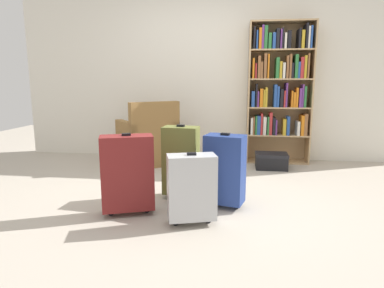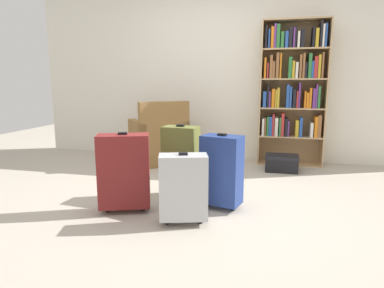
% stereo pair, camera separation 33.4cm
% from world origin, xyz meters
% --- Properties ---
extents(ground_plane, '(10.36, 10.36, 0.00)m').
position_xyz_m(ground_plane, '(0.00, 0.00, 0.00)').
color(ground_plane, '#B2A899').
extents(back_wall, '(5.92, 0.10, 2.60)m').
position_xyz_m(back_wall, '(0.00, 1.95, 1.30)').
color(back_wall, silver).
rests_on(back_wall, ground).
extents(bookshelf, '(0.88, 0.32, 1.98)m').
position_xyz_m(bookshelf, '(0.97, 1.73, 1.08)').
color(bookshelf, tan).
rests_on(bookshelf, ground).
extents(armchair, '(0.98, 0.98, 0.90)m').
position_xyz_m(armchair, '(-0.86, 1.38, 0.32)').
color(armchair, olive).
rests_on(armchair, ground).
extents(mug, '(0.12, 0.08, 0.10)m').
position_xyz_m(mug, '(-0.26, 1.50, 0.05)').
color(mug, red).
rests_on(mug, ground).
extents(storage_box, '(0.43, 0.30, 0.21)m').
position_xyz_m(storage_box, '(0.87, 1.31, 0.11)').
color(storage_box, black).
rests_on(storage_box, ground).
extents(suitcase_olive, '(0.36, 0.24, 0.75)m').
position_xyz_m(suitcase_olive, '(-0.16, 0.01, 0.39)').
color(suitcase_olive, brown).
rests_on(suitcase_olive, ground).
extents(suitcase_navy_blue, '(0.40, 0.30, 0.71)m').
position_xyz_m(suitcase_navy_blue, '(0.29, -0.19, 0.37)').
color(suitcase_navy_blue, navy).
rests_on(suitcase_navy_blue, ground).
extents(suitcase_silver, '(0.43, 0.31, 0.60)m').
position_xyz_m(suitcase_silver, '(0.04, -0.61, 0.32)').
color(suitcase_silver, '#B7BABF').
rests_on(suitcase_silver, ground).
extents(suitcase_dark_red, '(0.50, 0.36, 0.73)m').
position_xyz_m(suitcase_dark_red, '(-0.55, -0.47, 0.38)').
color(suitcase_dark_red, maroon).
rests_on(suitcase_dark_red, ground).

